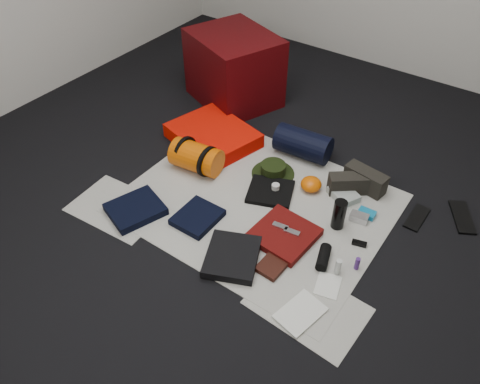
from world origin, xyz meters
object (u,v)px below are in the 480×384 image
Objects in this scene: stuff_sack at (196,157)px; water_bottle at (339,214)px; compact_camera at (359,217)px; sleeping_pad at (213,136)px; paperback_book at (274,263)px; red_cabinet at (234,68)px; navy_duffel at (303,144)px.

water_bottle is (1.05, 0.06, -0.00)m from stuff_sack.
stuff_sack reaches higher than compact_camera.
stuff_sack is at bearing -176.64° from water_bottle.
sleeping_pad reaches higher than paperback_book.
paperback_book is at bearing -119.96° from compact_camera.
stuff_sack is 1.05m from water_bottle.
water_bottle is at bearing -12.62° from sleeping_pad.
paperback_book is (0.90, -0.42, -0.09)m from stuff_sack.
stuff_sack is 3.06× the size of compact_camera.
water_bottle is at bearing 75.00° from paperback_book.
red_cabinet is 1.84m from paperback_book.
navy_duffel is (0.86, -0.36, -0.17)m from red_cabinet.
water_bottle is at bearing -47.72° from navy_duffel.
stuff_sack is at bearing -137.56° from navy_duffel.
compact_camera is at bearing 9.29° from stuff_sack.
stuff_sack is 0.99m from paperback_book.
sleeping_pad is at bearing -163.74° from navy_duffel.
red_cabinet reaches higher than paperback_book.
navy_duffel is at bearing 113.54° from paperback_book.
navy_duffel reaches higher than sleeping_pad.
compact_camera is 0.54× the size of paperback_book.
water_bottle is 0.96× the size of paperback_book.
red_cabinet is 1.64m from water_bottle.
red_cabinet is 0.68m from sleeping_pad.
stuff_sack reaches higher than paperback_book.
navy_duffel is 0.72m from water_bottle.
compact_camera is at bearing -4.71° from red_cabinet.
navy_duffel is 0.72m from compact_camera.
stuff_sack reaches higher than sleeping_pad.
compact_camera is 0.65m from paperback_book.
sleeping_pad is 1.52× the size of navy_duffel.
compact_camera reaches higher than paperback_book.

